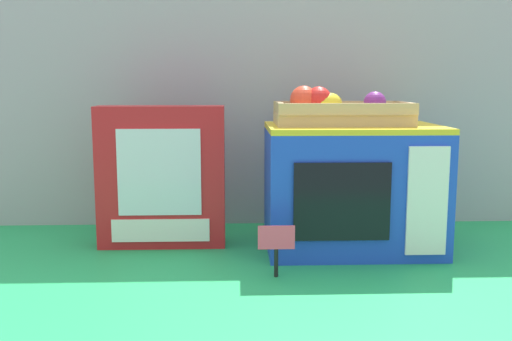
% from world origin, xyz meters
% --- Properties ---
extents(ground_plane, '(1.70, 1.70, 0.00)m').
position_xyz_m(ground_plane, '(0.00, 0.00, 0.00)').
color(ground_plane, '#219E54').
rests_on(ground_plane, ground).
extents(display_back_panel, '(1.61, 0.03, 0.74)m').
position_xyz_m(display_back_panel, '(0.00, 0.24, 0.37)').
color(display_back_panel, '#A0A3A8').
rests_on(display_back_panel, ground).
extents(toy_microwave, '(0.37, 0.25, 0.27)m').
position_xyz_m(toy_microwave, '(0.16, -0.01, 0.14)').
color(toy_microwave, blue).
rests_on(toy_microwave, ground).
extents(food_groups_crate, '(0.29, 0.15, 0.08)m').
position_xyz_m(food_groups_crate, '(0.12, -0.01, 0.30)').
color(food_groups_crate, tan).
rests_on(food_groups_crate, toy_microwave).
extents(cookie_set_box, '(0.28, 0.08, 0.32)m').
position_xyz_m(cookie_set_box, '(-0.26, 0.03, 0.16)').
color(cookie_set_box, red).
rests_on(cookie_set_box, ground).
extents(price_sign, '(0.07, 0.01, 0.10)m').
position_xyz_m(price_sign, '(-0.02, -0.20, 0.07)').
color(price_sign, black).
rests_on(price_sign, ground).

